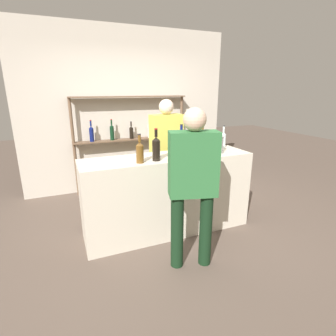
# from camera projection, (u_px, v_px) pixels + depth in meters

# --- Properties ---
(ground_plane) EXTENTS (16.00, 16.00, 0.00)m
(ground_plane) POSITION_uv_depth(u_px,v_px,m) (168.00, 229.00, 3.46)
(ground_plane) COLOR brown
(bar_counter) EXTENTS (2.10, 0.56, 1.00)m
(bar_counter) POSITION_uv_depth(u_px,v_px,m) (168.00, 194.00, 3.31)
(bar_counter) COLOR beige
(bar_counter) RESTS_ON ground_plane
(back_wall) EXTENTS (3.70, 0.12, 2.80)m
(back_wall) POSITION_uv_depth(u_px,v_px,m) (128.00, 111.00, 4.71)
(back_wall) COLOR beige
(back_wall) RESTS_ON ground_plane
(back_shelf) EXTENTS (2.02, 0.18, 1.66)m
(back_shelf) POSITION_uv_depth(u_px,v_px,m) (131.00, 129.00, 4.64)
(back_shelf) COLOR brown
(back_shelf) RESTS_ON ground_plane
(counter_bottle_0) EXTENTS (0.07, 0.07, 0.30)m
(counter_bottle_0) POSITION_uv_depth(u_px,v_px,m) (223.00, 139.00, 3.62)
(counter_bottle_0) COLOR silver
(counter_bottle_0) RESTS_ON bar_counter
(counter_bottle_1) EXTENTS (0.08, 0.08, 0.32)m
(counter_bottle_1) POSITION_uv_depth(u_px,v_px,m) (140.00, 152.00, 2.85)
(counter_bottle_1) COLOR brown
(counter_bottle_1) RESTS_ON bar_counter
(counter_bottle_2) EXTENTS (0.09, 0.09, 0.37)m
(counter_bottle_2) POSITION_uv_depth(u_px,v_px,m) (156.00, 148.00, 2.94)
(counter_bottle_2) COLOR black
(counter_bottle_2) RESTS_ON bar_counter
(counter_bottle_3) EXTENTS (0.09, 0.09, 0.33)m
(counter_bottle_3) POSITION_uv_depth(u_px,v_px,m) (202.00, 142.00, 3.40)
(counter_bottle_3) COLOR brown
(counter_bottle_3) RESTS_ON bar_counter
(counter_bottle_4) EXTENTS (0.09, 0.09, 0.37)m
(counter_bottle_4) POSITION_uv_depth(u_px,v_px,m) (181.00, 143.00, 3.22)
(counter_bottle_4) COLOR #0F1956
(counter_bottle_4) RESTS_ON bar_counter
(ice_bucket) EXTENTS (0.22, 0.22, 0.22)m
(ice_bucket) POSITION_uv_depth(u_px,v_px,m) (215.00, 144.00, 3.29)
(ice_bucket) COLOR #B2B2B7
(ice_bucket) RESTS_ON bar_counter
(customer_center) EXTENTS (0.50, 0.32, 1.62)m
(customer_center) POSITION_uv_depth(u_px,v_px,m) (193.00, 180.00, 2.51)
(customer_center) COLOR black
(customer_center) RESTS_ON ground_plane
(server_behind_counter) EXTENTS (0.49, 0.25, 1.64)m
(server_behind_counter) POSITION_uv_depth(u_px,v_px,m) (166.00, 146.00, 3.93)
(server_behind_counter) COLOR brown
(server_behind_counter) RESTS_ON ground_plane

